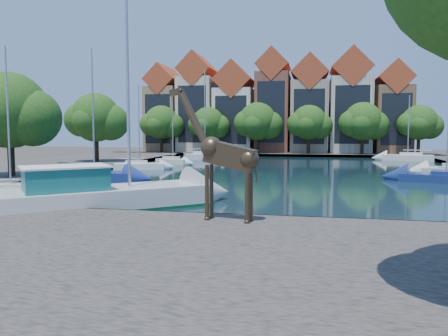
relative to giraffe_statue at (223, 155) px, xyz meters
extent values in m
plane|color=#38332B|center=(1.14, 1.45, -3.15)|extent=(160.00, 160.00, 0.00)
cube|color=black|center=(1.14, 25.45, -3.11)|extent=(38.00, 50.00, 0.08)
cube|color=#544C49|center=(1.14, -5.55, -2.90)|extent=(50.00, 14.00, 0.50)
cube|color=#544C49|center=(1.14, 57.45, -2.90)|extent=(60.00, 16.00, 0.50)
cube|color=#544C49|center=(-23.86, 25.45, -2.90)|extent=(14.00, 52.00, 0.50)
cube|color=#926F4F|center=(-21.86, 57.45, 2.85)|extent=(5.39, 9.00, 11.00)
cube|color=#A33C20|center=(-21.86, 57.45, 9.56)|extent=(5.44, 9.18, 5.44)
cube|color=black|center=(-21.86, 52.97, 2.85)|extent=(4.40, 0.05, 8.25)
cube|color=beige|center=(-15.86, 57.45, 3.60)|extent=(5.88, 9.00, 12.50)
cube|color=#A33C20|center=(-15.86, 57.45, 11.17)|extent=(5.94, 9.18, 5.94)
cube|color=black|center=(-15.86, 52.97, 3.60)|extent=(4.80, 0.05, 9.38)
cube|color=silver|center=(-9.36, 57.45, 2.60)|extent=(6.37, 9.00, 10.50)
cube|color=#A33C20|center=(-9.36, 57.45, 9.28)|extent=(6.43, 9.18, 6.43)
cube|color=black|center=(-9.36, 52.97, 2.60)|extent=(5.20, 0.05, 7.88)
cube|color=brown|center=(-2.86, 57.45, 3.85)|extent=(5.39, 9.00, 13.00)
cube|color=#A33C20|center=(-2.86, 57.45, 11.56)|extent=(5.44, 9.18, 5.44)
cube|color=black|center=(-2.86, 52.97, 3.85)|extent=(4.40, 0.05, 9.75)
cube|color=tan|center=(3.14, 57.45, 3.10)|extent=(5.88, 9.00, 11.50)
cube|color=#A33C20|center=(3.14, 57.45, 10.17)|extent=(5.94, 9.18, 5.94)
cube|color=black|center=(3.14, 52.97, 3.10)|extent=(4.80, 0.05, 8.62)
cube|color=beige|center=(9.64, 57.45, 3.35)|extent=(6.37, 9.00, 12.00)
cube|color=#A33C20|center=(9.64, 57.45, 10.78)|extent=(6.43, 9.18, 6.43)
cube|color=black|center=(9.64, 52.97, 3.35)|extent=(5.20, 0.05, 9.00)
cube|color=brown|center=(16.14, 57.45, 2.60)|extent=(5.39, 9.00, 10.50)
cube|color=#A33C20|center=(16.14, 57.45, 9.06)|extent=(5.44, 9.18, 5.44)
cube|color=black|center=(16.14, 52.97, 2.60)|extent=(4.40, 0.05, 7.88)
cylinder|color=#332114|center=(-20.86, 51.95, -1.05)|extent=(0.50, 0.50, 3.20)
sphere|color=#174213|center=(-20.86, 51.95, 2.23)|extent=(5.60, 5.60, 5.60)
sphere|color=#174213|center=(-19.18, 52.25, 1.67)|extent=(4.20, 4.20, 4.20)
sphere|color=#174213|center=(-22.40, 51.55, 1.95)|extent=(3.92, 3.92, 3.92)
cylinder|color=#332114|center=(-12.86, 51.95, -1.05)|extent=(0.50, 0.50, 3.20)
sphere|color=#174213|center=(-12.86, 51.95, 2.11)|extent=(5.20, 5.20, 5.20)
sphere|color=#174213|center=(-11.30, 52.25, 1.59)|extent=(3.90, 3.90, 3.90)
sphere|color=#174213|center=(-14.29, 51.55, 1.85)|extent=(3.64, 3.64, 3.64)
cylinder|color=#332114|center=(-4.86, 51.95, -1.05)|extent=(0.50, 0.50, 3.20)
sphere|color=#174213|center=(-4.86, 51.95, 2.35)|extent=(6.00, 6.00, 6.00)
sphere|color=#174213|center=(-3.06, 52.25, 1.75)|extent=(4.50, 4.50, 4.50)
sphere|color=#174213|center=(-6.51, 51.55, 2.05)|extent=(4.20, 4.20, 4.20)
cylinder|color=#332114|center=(3.14, 51.95, -1.05)|extent=(0.50, 0.50, 3.20)
sphere|color=#174213|center=(3.14, 51.95, 2.17)|extent=(5.40, 5.40, 5.40)
sphere|color=#174213|center=(4.76, 52.25, 1.63)|extent=(4.05, 4.05, 4.05)
sphere|color=#174213|center=(1.66, 51.55, 1.90)|extent=(3.78, 3.78, 3.78)
cylinder|color=#332114|center=(11.14, 51.95, -1.05)|extent=(0.50, 0.50, 3.20)
sphere|color=#174213|center=(11.14, 51.95, 2.29)|extent=(5.80, 5.80, 5.80)
sphere|color=#174213|center=(12.88, 52.25, 1.71)|extent=(4.35, 4.35, 4.35)
sphere|color=#174213|center=(9.55, 51.55, 2.00)|extent=(4.06, 4.06, 4.06)
cylinder|color=#332114|center=(19.14, 51.95, -1.05)|extent=(0.50, 0.50, 3.20)
sphere|color=#174213|center=(19.14, 51.95, 2.11)|extent=(5.20, 5.20, 5.20)
sphere|color=#174213|center=(20.70, 52.25, 1.59)|extent=(3.90, 3.90, 3.90)
sphere|color=#174213|center=(17.71, 51.55, 1.85)|extent=(3.64, 3.64, 3.64)
cylinder|color=#332114|center=(-19.86, 13.45, -0.95)|extent=(0.54, 0.54, 3.40)
sphere|color=#174213|center=(-19.86, 13.45, 2.55)|extent=(6.00, 6.00, 6.00)
sphere|color=#174213|center=(-18.06, 13.75, 1.95)|extent=(4.50, 4.50, 4.50)
cylinder|color=#332114|center=(-20.86, 29.45, -0.95)|extent=(0.54, 0.54, 3.40)
sphere|color=#174213|center=(-20.86, 29.45, 2.43)|extent=(5.60, 5.60, 5.60)
sphere|color=#174213|center=(-19.18, 29.75, 1.87)|extent=(4.20, 4.20, 4.20)
sphere|color=#174213|center=(-22.40, 29.05, 2.15)|extent=(3.92, 3.92, 3.92)
cylinder|color=#3E301F|center=(-0.64, -0.12, -1.53)|extent=(0.17, 0.17, 2.24)
cylinder|color=#3E301F|center=(-0.56, 0.34, -1.53)|extent=(0.17, 0.17, 2.24)
cylinder|color=#3E301F|center=(1.04, -0.43, -1.53)|extent=(0.17, 0.17, 2.24)
cylinder|color=#3E301F|center=(1.12, 0.03, -1.53)|extent=(0.17, 0.17, 2.24)
cube|color=#3E301F|center=(0.29, -0.05, -0.03)|extent=(2.25, 0.97, 1.31)
cylinder|color=#3E301F|center=(-1.27, 0.23, 1.43)|extent=(1.47, 0.57, 2.32)
cube|color=#3E301F|center=(-2.03, 0.37, 2.57)|extent=(0.65, 0.30, 0.35)
cube|color=silver|center=(-6.86, 3.45, -2.38)|extent=(10.34, 9.46, 1.38)
cube|color=#155E5F|center=(-8.32, 2.21, -1.48)|extent=(4.47, 4.30, 1.27)
cylinder|color=#B2B2B7|center=(-5.89, 4.27, 3.28)|extent=(0.17, 0.17, 10.59)
cube|color=silver|center=(-13.86, 5.45, -2.66)|extent=(5.20, 3.63, 0.81)
cube|color=silver|center=(-13.86, 5.45, -2.39)|extent=(2.46, 2.00, 0.45)
cylinder|color=#B2B2B7|center=(-13.86, 5.45, 1.69)|extent=(0.11, 0.11, 8.25)
cube|color=navy|center=(-13.33, 14.61, -2.57)|extent=(6.76, 2.42, 1.00)
cube|color=navy|center=(-13.33, 14.61, -2.24)|extent=(2.96, 1.68, 0.56)
cylinder|color=#B2B2B7|center=(-13.33, 14.61, 2.49)|extent=(0.13, 0.13, 9.57)
cube|color=white|center=(-13.86, 25.21, -2.66)|extent=(5.36, 3.24, 0.81)
cube|color=white|center=(-13.86, 25.21, -2.39)|extent=(2.49, 1.86, 0.45)
cylinder|color=#B2B2B7|center=(-13.86, 25.21, 1.57)|extent=(0.11, 0.11, 8.02)
cube|color=silver|center=(-12.57, 32.39, -2.66)|extent=(4.44, 2.82, 0.82)
cube|color=silver|center=(-12.57, 32.39, -2.39)|extent=(2.07, 1.60, 0.46)
cylinder|color=#B2B2B7|center=(-12.57, 32.39, 0.88)|extent=(0.11, 0.11, 6.63)
cube|color=white|center=(-10.86, 41.46, -2.56)|extent=(6.08, 4.07, 1.02)
cube|color=white|center=(-10.86, 41.46, -2.22)|extent=(2.86, 2.27, 0.56)
cylinder|color=#B2B2B7|center=(-10.86, 41.46, 3.44)|extent=(0.14, 0.14, 11.45)
cube|color=navy|center=(13.85, 19.32, -2.67)|extent=(7.11, 4.28, 0.80)
cube|color=navy|center=(13.85, 19.32, -2.40)|extent=(3.30, 2.46, 0.44)
cube|color=silver|center=(16.14, 44.43, -2.58)|extent=(6.60, 3.22, 0.98)
cube|color=silver|center=(16.14, 44.43, -2.25)|extent=(2.98, 1.98, 0.54)
cylinder|color=#B2B2B7|center=(16.14, 44.43, 1.63)|extent=(0.13, 0.13, 7.88)
camera|label=1|loc=(3.44, -17.13, 1.00)|focal=35.00mm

